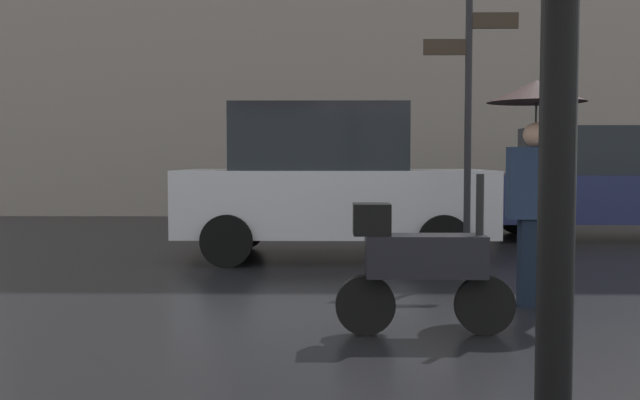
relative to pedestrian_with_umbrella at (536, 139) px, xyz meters
name	(u,v)px	position (x,y,z in m)	size (l,w,h in m)	color
pedestrian_with_umbrella	(536,139)	(0.00, 0.00, 0.00)	(0.88, 0.88, 2.06)	black
parked_scooter	(419,263)	(-1.18, -1.09, -0.97)	(1.37, 0.32, 1.23)	black
parked_car_left	(330,182)	(-1.86, 3.28, -0.49)	(4.15, 2.01, 2.07)	silver
parked_car_right	(602,183)	(2.74, 5.68, -0.59)	(4.01, 1.84, 1.88)	#1E234C
street_signpost	(469,109)	(-0.26, 1.81, 0.39)	(1.08, 0.08, 3.18)	black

